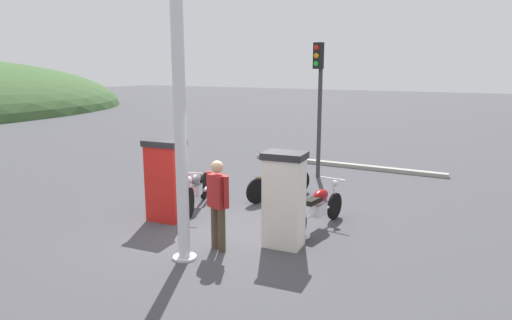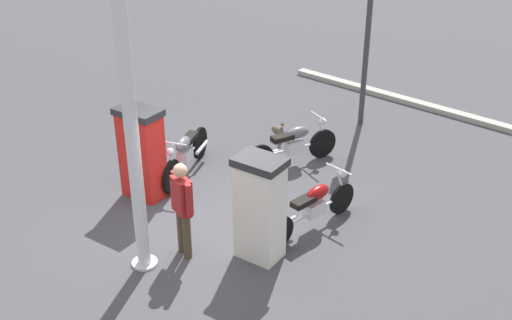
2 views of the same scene
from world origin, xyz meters
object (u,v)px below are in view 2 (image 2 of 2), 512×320
Objects in this scene: roadside_traffic_light at (368,8)px; canopy_support_pole at (132,133)px; attendant_person at (182,204)px; motorcycle_far_pump at (186,153)px; fuel_pump_near at (260,208)px; motorcycle_near_pump at (314,206)px; fuel_pump_far at (142,153)px; wandering_duck at (278,130)px; motorcycle_extra at (294,143)px.

canopy_support_pole is at bearing -176.48° from roadside_traffic_light.
motorcycle_far_pump is at bearing 46.46° from attendant_person.
fuel_pump_near reaches higher than motorcycle_far_pump.
fuel_pump_far is at bearing 111.27° from motorcycle_near_pump.
attendant_person is at bearing 130.03° from fuel_pump_near.
wandering_duck is at bearing 35.84° from fuel_pump_near.
wandering_duck is at bearing 15.00° from canopy_support_pole.
attendant_person reaches higher than wandering_duck.
fuel_pump_near is 1.07× the size of attendant_person.
fuel_pump_near is at bearing -163.02° from roadside_traffic_light.
fuel_pump_far is 2.02m from attendant_person.
canopy_support_pole is (-0.60, 0.28, 1.32)m from attendant_person.
motorcycle_near_pump is 1.29× the size of attendant_person.
fuel_pump_far is 3.46m from wandering_duck.
fuel_pump_far is at bearing 179.34° from motorcycle_far_pump.
roadside_traffic_light reaches higher than wandering_duck.
wandering_duck is at bearing 54.28° from motorcycle_extra.
motorcycle_near_pump is at bearing -8.73° from fuel_pump_near.
fuel_pump_near is 3.94× the size of wandering_duck.
canopy_support_pole reaches higher than fuel_pump_near.
motorcycle_extra is at bearing -177.73° from roadside_traffic_light.
attendant_person is 3.68× the size of wandering_duck.
motorcycle_near_pump is 0.45× the size of canopy_support_pole.
fuel_pump_near reaches higher than attendant_person.
attendant_person is at bearing -159.54° from wandering_duck.
roadside_traffic_light is at bearing 6.52° from attendant_person.
fuel_pump_near is 1.01× the size of fuel_pump_far.
roadside_traffic_light is (5.16, -1.19, 1.76)m from fuel_pump_far.
fuel_pump_near is 4.23m from wandering_duck.
canopy_support_pole is at bearing -175.71° from motorcycle_extra.
motorcycle_far_pump is 0.50× the size of roadside_traffic_light.
fuel_pump_far is 3.91× the size of wandering_duck.
canopy_support_pole reaches higher than fuel_pump_far.
wandering_duck is (4.14, 1.54, -0.71)m from attendant_person.
motorcycle_near_pump is at bearing -29.49° from attendant_person.
motorcycle_extra reaches higher than motorcycle_near_pump.
motorcycle_near_pump is at bearing -133.00° from motorcycle_extra.
attendant_person is 6.20m from roadside_traffic_light.
attendant_person is at bearing 150.51° from motorcycle_near_pump.
motorcycle_far_pump is 2.60m from attendant_person.
fuel_pump_near is at bearing -90.00° from fuel_pump_far.
motorcycle_far_pump is 0.99× the size of motorcycle_extra.
attendant_person is (-0.76, -1.87, 0.05)m from fuel_pump_far.
fuel_pump_far is at bearing 67.99° from attendant_person.
roadside_traffic_light is at bearing 3.52° from canopy_support_pole.
motorcycle_near_pump is 1.08× the size of motorcycle_far_pump.
fuel_pump_near reaches higher than motorcycle_near_pump.
fuel_pump_near is 0.37× the size of canopy_support_pole.
motorcycle_extra is at bearing 28.79° from fuel_pump_near.
fuel_pump_far reaches higher than motorcycle_near_pump.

